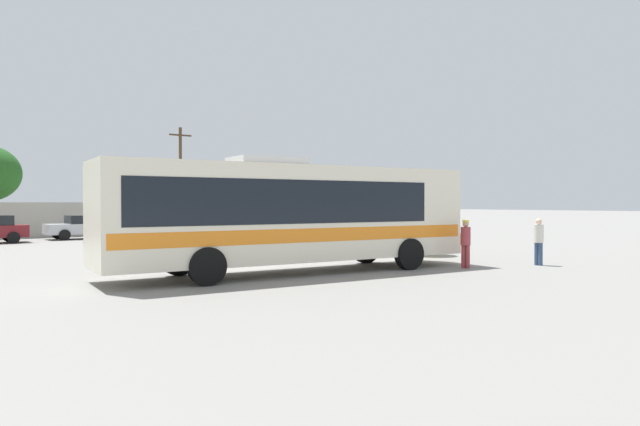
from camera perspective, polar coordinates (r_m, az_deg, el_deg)
ground_plane at (r=27.12m, az=-18.33°, el=-3.72°), size 300.00×300.00×0.00m
perimeter_wall at (r=40.58m, az=-25.54°, el=-0.62°), size 80.00×0.30×2.25m
coach_bus_cream_orange at (r=17.98m, az=-3.08°, el=0.07°), size 12.27×4.18×3.60m
attendant_by_bus_door at (r=20.00m, az=14.30°, el=-2.70°), size 0.42×0.42×1.63m
passenger_waiting_on_apron at (r=21.70m, az=20.95°, el=-2.42°), size 0.35×0.35×1.67m
vendor_umbrella_near_gate_yellow at (r=24.52m, az=10.04°, el=-0.34°), size 1.82×1.82×1.96m
parked_car_third_silver at (r=38.07m, az=-22.29°, el=-1.22°), size 4.53×2.08×1.45m
utility_pole_far at (r=46.11m, az=-13.73°, el=3.51°), size 1.80×0.24×8.10m
roadside_tree_right at (r=47.73m, az=-16.99°, el=2.67°), size 3.22×3.22×5.01m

